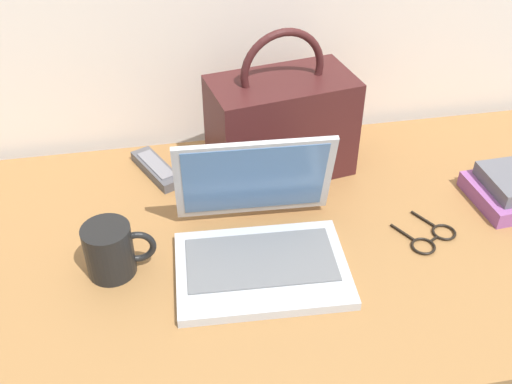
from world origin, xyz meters
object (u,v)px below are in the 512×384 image
Objects in this scene: laptop at (259,237)px; coffee_mug at (111,250)px; eyeglasses at (432,238)px; handbag at (281,124)px; remote_control_near at (156,169)px.

laptop is 0.27m from coffee_mug.
eyeglasses is 0.41× the size of handbag.
laptop is at bearing -1.87° from coffee_mug.
handbag is at bearing 69.76° from laptop.
coffee_mug is at bearing -144.36° from handbag.
coffee_mug is 0.61m from eyeglasses.
laptop is 0.30m from handbag.
remote_control_near is 0.61m from eyeglasses.
eyeglasses is at bearing -2.43° from coffee_mug.
remote_control_near is at bearing 173.42° from handbag.
coffee_mug is at bearing -107.27° from remote_control_near.
remote_control_near is at bearing 72.73° from coffee_mug.
laptop is 1.96× the size of remote_control_near.
coffee_mug is 0.46m from handbag.
laptop is 0.97× the size of handbag.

